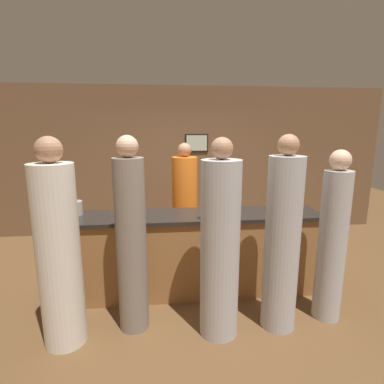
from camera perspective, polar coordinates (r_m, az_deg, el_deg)
ground_plane at (r=4.00m, az=0.45°, el=-18.16°), size 14.00×14.00×0.00m
back_wall at (r=5.82m, az=-2.13°, el=5.88°), size 8.00×0.08×2.80m
bar_counter at (r=3.77m, az=0.46°, el=-11.52°), size 3.11×0.63×1.00m
bartender at (r=4.46m, az=-1.39°, el=-3.28°), size 0.37×0.37×1.81m
guest_0 at (r=3.11m, az=16.80°, el=-9.05°), size 0.34×0.34×1.96m
guest_1 at (r=3.47m, az=25.15°, el=-8.55°), size 0.28×0.28×1.81m
guest_2 at (r=3.02m, az=-24.08°, el=-10.55°), size 0.38×0.38×1.95m
guest_3 at (r=2.90m, az=5.34°, el=-10.50°), size 0.37×0.37×1.93m
guest_4 at (r=3.02m, az=-11.49°, el=-9.25°), size 0.30×0.30×1.95m
wine_bottle_0 at (r=3.89m, az=8.10°, el=-1.51°), size 0.07×0.07×0.29m
wine_bottle_1 at (r=3.37m, az=2.31°, el=-3.42°), size 0.08×0.08×0.29m
ice_bucket at (r=3.81m, az=-21.51°, el=-2.87°), size 0.19×0.19×0.17m
wine_glass_0 at (r=3.74m, az=15.49°, el=-2.08°), size 0.08×0.08×0.17m
wine_glass_1 at (r=3.69m, az=17.57°, el=-2.30°), size 0.06×0.06×0.17m
wine_glass_2 at (r=3.66m, az=8.18°, el=-1.86°), size 0.08×0.08×0.18m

